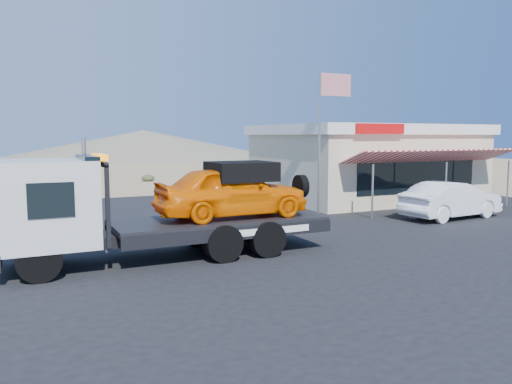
# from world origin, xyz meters

# --- Properties ---
(ground) EXTENTS (120.00, 120.00, 0.00)m
(ground) POSITION_xyz_m (0.00, 0.00, 0.00)
(ground) COLOR #9E825A
(ground) RESTS_ON ground
(asphalt_lot) EXTENTS (32.00, 24.00, 0.02)m
(asphalt_lot) POSITION_xyz_m (2.00, 3.00, 0.01)
(asphalt_lot) COLOR black
(asphalt_lot) RESTS_ON ground
(tow_truck) EXTENTS (8.58, 2.54, 2.87)m
(tow_truck) POSITION_xyz_m (-2.83, 0.49, 1.54)
(tow_truck) COLOR black
(tow_truck) RESTS_ON asphalt_lot
(white_sedan) EXTENTS (4.65, 1.95, 1.49)m
(white_sedan) POSITION_xyz_m (9.46, 2.00, 0.77)
(white_sedan) COLOR white
(white_sedan) RESTS_ON asphalt_lot
(jerky_store) EXTENTS (10.40, 9.97, 3.90)m
(jerky_store) POSITION_xyz_m (10.50, 8.97, 1.99)
(jerky_store) COLOR beige
(jerky_store) RESTS_ON asphalt_lot
(flagpole) EXTENTS (1.55, 0.10, 6.00)m
(flagpole) POSITION_xyz_m (4.93, 4.50, 3.76)
(flagpole) COLOR #99999E
(flagpole) RESTS_ON asphalt_lot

